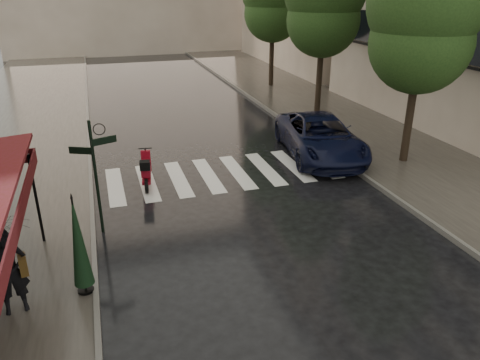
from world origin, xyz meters
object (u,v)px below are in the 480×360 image
parked_car (320,137)px  parasol_back (78,242)px  scooter (146,171)px  pedestrian_with_umbrella (2,237)px

parked_car → parasol_back: size_ratio=2.42×
scooter → parked_car: (6.68, 0.95, 0.24)m
scooter → pedestrian_with_umbrella: bearing=-111.8°
pedestrian_with_umbrella → scooter: size_ratio=1.51×
scooter → parasol_back: bearing=-101.8°
scooter → parasol_back: (-1.97, -5.48, 0.81)m
pedestrian_with_umbrella → parked_car: (9.95, 6.67, -1.05)m
parked_car → parasol_back: bearing=-134.3°
scooter → parked_car: parked_car is taller
parasol_back → scooter: bearing=70.3°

